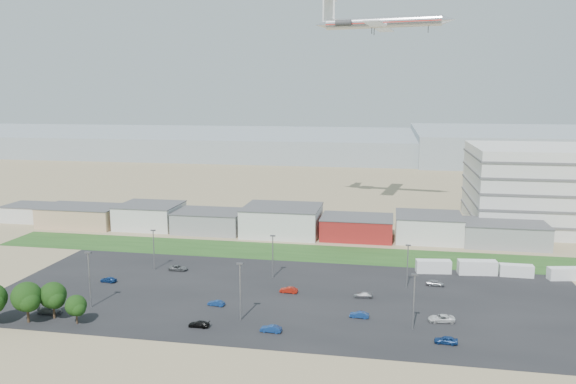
% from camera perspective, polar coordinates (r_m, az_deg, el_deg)
% --- Properties ---
extents(ground, '(700.00, 700.00, 0.00)m').
position_cam_1_polar(ground, '(99.39, -5.19, -14.20)').
color(ground, '#817352').
rests_on(ground, ground).
extents(parking_lot, '(120.00, 50.00, 0.01)m').
position_cam_1_polar(parking_lot, '(116.39, -0.09, -10.49)').
color(parking_lot, black).
rests_on(parking_lot, ground).
extents(grass_strip, '(160.00, 16.00, 0.02)m').
position_cam_1_polar(grass_strip, '(147.19, 0.29, -6.12)').
color(grass_strip, '#20471A').
rests_on(grass_strip, ground).
extents(hills_backdrop, '(700.00, 200.00, 9.00)m').
position_cam_1_polar(hills_backdrop, '(404.20, 12.60, 4.46)').
color(hills_backdrop, gray).
rests_on(hills_backdrop, ground).
extents(building_row, '(170.00, 20.00, 8.00)m').
position_cam_1_polar(building_row, '(167.79, -4.29, -2.75)').
color(building_row, silver).
rests_on(building_row, ground).
extents(box_trailer_a, '(8.12, 3.44, 2.95)m').
position_cam_1_polar(box_trailer_a, '(134.57, 14.55, -7.33)').
color(box_trailer_a, silver).
rests_on(box_trailer_a, ground).
extents(box_trailer_b, '(8.83, 3.62, 3.22)m').
position_cam_1_polar(box_trailer_b, '(136.22, 18.67, -7.26)').
color(box_trailer_b, silver).
rests_on(box_trailer_b, ground).
extents(box_trailer_c, '(7.27, 2.32, 2.72)m').
position_cam_1_polar(box_trailer_c, '(137.78, 22.18, -7.40)').
color(box_trailer_c, silver).
rests_on(box_trailer_c, ground).
extents(box_trailer_d, '(7.60, 3.71, 2.74)m').
position_cam_1_polar(box_trailer_d, '(139.86, 26.30, -7.44)').
color(box_trailer_d, silver).
rests_on(box_trailer_d, ground).
extents(tree_mid, '(5.69, 5.69, 8.54)m').
position_cam_1_polar(tree_mid, '(112.33, -25.00, -9.90)').
color(tree_mid, black).
rests_on(tree_mid, ground).
extents(tree_right, '(5.19, 5.19, 7.79)m').
position_cam_1_polar(tree_right, '(112.52, -22.76, -9.91)').
color(tree_right, black).
rests_on(tree_right, ground).
extents(tree_near, '(4.02, 4.02, 6.03)m').
position_cam_1_polar(tree_near, '(108.84, -20.73, -10.93)').
color(tree_near, black).
rests_on(tree_near, ground).
extents(lightpole_front_l, '(1.29, 0.54, 10.99)m').
position_cam_1_polar(lightpole_front_l, '(115.19, -19.50, -8.40)').
color(lightpole_front_l, slate).
rests_on(lightpole_front_l, ground).
extents(lightpole_front_m, '(1.27, 0.53, 10.76)m').
position_cam_1_polar(lightpole_front_m, '(103.15, -4.87, -10.06)').
color(lightpole_front_m, slate).
rests_on(lightpole_front_m, ground).
extents(lightpole_front_r, '(1.18, 0.49, 10.07)m').
position_cam_1_polar(lightpole_front_r, '(101.36, 12.66, -10.85)').
color(lightpole_front_r, slate).
rests_on(lightpole_front_r, ground).
extents(lightpole_back_l, '(1.12, 0.47, 9.53)m').
position_cam_1_polar(lightpole_back_l, '(135.32, -13.47, -5.73)').
color(lightpole_back_l, slate).
rests_on(lightpole_back_l, ground).
extents(lightpole_back_m, '(1.14, 0.48, 9.71)m').
position_cam_1_polar(lightpole_back_m, '(126.11, -1.55, -6.56)').
color(lightpole_back_m, slate).
rests_on(lightpole_back_m, ground).
extents(lightpole_back_r, '(1.11, 0.46, 9.42)m').
position_cam_1_polar(lightpole_back_r, '(122.06, 12.04, -7.41)').
color(lightpole_back_r, slate).
rests_on(lightpole_back_r, ground).
extents(airliner, '(50.83, 38.34, 13.78)m').
position_cam_1_polar(airliner, '(196.89, 9.60, 16.63)').
color(airliner, silver).
extents(parked_car_0, '(4.93, 2.68, 1.31)m').
position_cam_1_polar(parked_car_0, '(107.33, 15.31, -12.28)').
color(parked_car_0, silver).
rests_on(parked_car_0, ground).
extents(parked_car_1, '(3.63, 1.46, 1.17)m').
position_cam_1_polar(parked_car_1, '(106.29, 7.25, -12.26)').
color(parked_car_1, navy).
rests_on(parked_car_1, ground).
extents(parked_car_2, '(3.89, 1.79, 1.29)m').
position_cam_1_polar(parked_car_2, '(98.90, 15.75, -14.27)').
color(parked_car_2, navy).
rests_on(parked_car_2, ground).
extents(parked_car_3, '(3.83, 1.62, 1.10)m').
position_cam_1_polar(parked_car_3, '(102.82, -9.04, -13.11)').
color(parked_car_3, black).
rests_on(parked_car_3, ground).
extents(parked_car_4, '(3.47, 1.60, 1.10)m').
position_cam_1_polar(parked_car_4, '(111.91, -7.31, -11.13)').
color(parked_car_4, navy).
rests_on(parked_car_4, ground).
extents(parked_car_5, '(3.75, 1.84, 1.23)m').
position_cam_1_polar(parked_car_5, '(130.22, -17.77, -8.46)').
color(parked_car_5, navy).
rests_on(parked_car_5, ground).
extents(parked_car_7, '(3.82, 1.53, 1.23)m').
position_cam_1_polar(parked_car_7, '(117.81, 0.08, -9.92)').
color(parked_car_7, maroon).
rests_on(parked_car_7, ground).
extents(parked_car_8, '(3.96, 1.87, 1.31)m').
position_cam_1_polar(parked_car_8, '(125.88, 14.72, -8.93)').
color(parked_car_8, '#A5A5AA').
rests_on(parked_car_8, ground).
extents(parked_car_9, '(4.41, 2.04, 1.22)m').
position_cam_1_polar(parked_car_9, '(134.59, -11.09, -7.57)').
color(parked_car_9, '#595B5E').
rests_on(parked_car_9, ground).
extents(parked_car_10, '(4.71, 2.43, 1.31)m').
position_cam_1_polar(parked_car_10, '(116.25, -23.04, -10.99)').
color(parked_car_10, '#595B5E').
rests_on(parked_car_10, ground).
extents(parked_car_12, '(3.99, 1.76, 1.14)m').
position_cam_1_polar(parked_car_12, '(116.22, 7.61, -10.32)').
color(parked_car_12, '#A5A5AA').
rests_on(parked_car_12, ground).
extents(parked_car_13, '(3.80, 1.51, 1.23)m').
position_cam_1_polar(parked_car_13, '(99.65, -1.75, -13.72)').
color(parked_car_13, navy).
rests_on(parked_car_13, ground).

